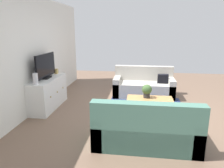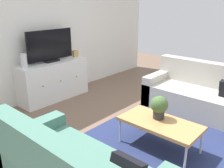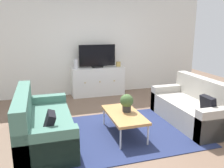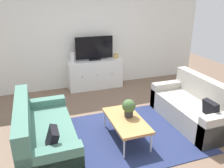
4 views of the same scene
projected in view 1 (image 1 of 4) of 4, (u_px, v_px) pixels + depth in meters
name	position (u px, v px, depth m)	size (l,w,h in m)	color
ground_plane	(140.00, 113.00, 4.94)	(10.00, 10.00, 0.00)	brown
wall_back	(32.00, 54.00, 4.93)	(6.40, 0.12, 2.70)	silver
area_rug	(146.00, 113.00, 4.92)	(2.50, 1.90, 0.01)	navy
couch_left_side	(146.00, 131.00, 3.48)	(0.82, 1.73, 0.85)	#4C7A6B
couch_right_side	(144.00, 86.00, 6.24)	(0.82, 1.73, 0.85)	#B2ADA3
coffee_table	(150.00, 100.00, 4.77)	(0.53, 1.04, 0.39)	#B7844C
potted_plant	(147.00, 90.00, 4.80)	(0.23, 0.23, 0.31)	#2D2D2D
tv_console	(49.00, 93.00, 5.23)	(1.40, 0.47, 0.75)	white
flat_screen_tv	(46.00, 66.00, 5.06)	(0.97, 0.16, 0.60)	black
glass_vase	(35.00, 79.00, 4.54)	(0.11, 0.11, 0.25)	silver
mantel_clock	(56.00, 71.00, 5.67)	(0.11, 0.07, 0.13)	tan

